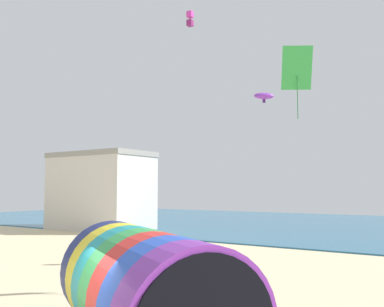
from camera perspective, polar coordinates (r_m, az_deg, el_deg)
name	(u,v)px	position (r m, az deg, el deg)	size (l,w,h in m)	color
giant_inflatable_tube	(145,293)	(10.61, -6.28, -18.01)	(7.00, 5.83, 2.96)	navy
kite_green_diamond	(297,69)	(17.39, 13.81, 10.93)	(1.26, 1.07, 2.81)	green
kite_magenta_box	(190,19)	(20.74, -0.26, 17.52)	(0.28, 0.28, 0.73)	#D1339E
kite_purple_parafoil	(264,96)	(23.41, 9.57, 7.58)	(1.13, 1.07, 0.59)	purple
promenade_building	(101,191)	(43.08, -12.10, -4.88)	(10.01, 5.76, 7.54)	beige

